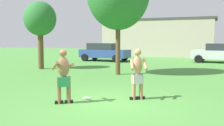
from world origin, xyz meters
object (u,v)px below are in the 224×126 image
Objects in this scene: car_silver_mid_lot at (220,53)px; frisbee at (87,98)px; tree_left_field at (40,20)px; car_blue_near_post at (104,52)px; player_with_cap at (63,74)px; player_in_gray at (138,73)px.

frisbee is at bearing -105.32° from car_silver_mid_lot.
car_blue_near_post is at bearing 78.59° from tree_left_field.
car_silver_mid_lot is at bearing 39.56° from tree_left_field.
frisbee is at bearing -44.21° from tree_left_field.
player_in_gray is at bearing 34.40° from player_with_cap.
car_silver_mid_lot is (4.25, 15.53, 0.81)m from frisbee.
car_silver_mid_lot is (9.50, 1.95, 0.00)m from car_blue_near_post.
tree_left_field is (-10.93, -9.03, 2.37)m from car_silver_mid_lot.
frisbee is 14.58m from car_blue_near_post.
car_blue_near_post is 9.70m from car_silver_mid_lot.
car_blue_near_post is at bearing 108.81° from player_with_cap.
player_in_gray reaches higher than car_silver_mid_lot.
car_silver_mid_lot reaches higher than frisbee.
player_in_gray is 6.21× the size of frisbee.
frisbee is 9.84m from tree_left_field.
player_with_cap reaches higher than player_in_gray.
car_blue_near_post is at bearing 111.14° from frisbee.
tree_left_field reaches higher than player_with_cap.
tree_left_field reaches higher than car_silver_mid_lot.
tree_left_field reaches higher than car_blue_near_post.
player_in_gray is at bearing 16.79° from frisbee.
player_with_cap is 9.96m from tree_left_field.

